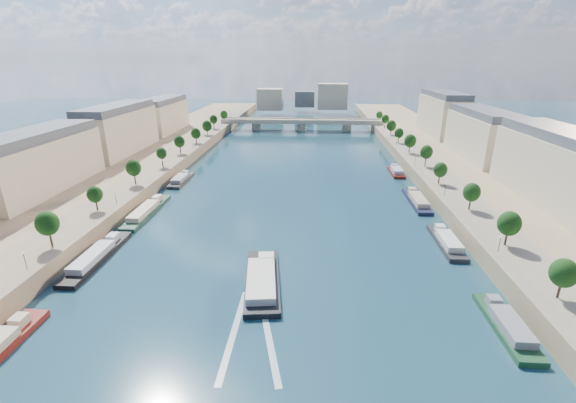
# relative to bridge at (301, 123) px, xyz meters

# --- Properties ---
(ground) EXTENTS (700.00, 700.00, 0.00)m
(ground) POSITION_rel_bridge_xyz_m (0.00, -134.23, -5.08)
(ground) COLOR #0D2A3B
(ground) RESTS_ON ground
(quay_left) EXTENTS (44.00, 520.00, 5.00)m
(quay_left) POSITION_rel_bridge_xyz_m (-72.00, -134.23, -2.58)
(quay_left) COLOR #9E8460
(quay_left) RESTS_ON ground
(quay_right) EXTENTS (44.00, 520.00, 5.00)m
(quay_right) POSITION_rel_bridge_xyz_m (72.00, -134.23, -2.58)
(quay_right) COLOR #9E8460
(quay_right) RESTS_ON ground
(pave_left) EXTENTS (14.00, 520.00, 0.10)m
(pave_left) POSITION_rel_bridge_xyz_m (-57.00, -134.23, -0.03)
(pave_left) COLOR gray
(pave_left) RESTS_ON quay_left
(pave_right) EXTENTS (14.00, 520.00, 0.10)m
(pave_right) POSITION_rel_bridge_xyz_m (57.00, -134.23, -0.03)
(pave_right) COLOR gray
(pave_right) RESTS_ON quay_right
(trees_left) EXTENTS (4.80, 268.80, 8.26)m
(trees_left) POSITION_rel_bridge_xyz_m (-55.00, -132.23, 5.39)
(trees_left) COLOR #382B1E
(trees_left) RESTS_ON ground
(trees_right) EXTENTS (4.80, 268.80, 8.26)m
(trees_right) POSITION_rel_bridge_xyz_m (55.00, -124.23, 5.39)
(trees_right) COLOR #382B1E
(trees_right) RESTS_ON ground
(lamps_left) EXTENTS (0.36, 200.36, 4.28)m
(lamps_left) POSITION_rel_bridge_xyz_m (-52.50, -144.23, 2.70)
(lamps_left) COLOR black
(lamps_left) RESTS_ON ground
(lamps_right) EXTENTS (0.36, 200.36, 4.28)m
(lamps_right) POSITION_rel_bridge_xyz_m (52.50, -129.23, 2.70)
(lamps_right) COLOR black
(lamps_right) RESTS_ON ground
(buildings_left) EXTENTS (16.00, 226.00, 23.20)m
(buildings_left) POSITION_rel_bridge_xyz_m (-85.00, -122.23, 11.37)
(buildings_left) COLOR beige
(buildings_left) RESTS_ON ground
(buildings_right) EXTENTS (16.00, 226.00, 23.20)m
(buildings_right) POSITION_rel_bridge_xyz_m (85.00, -122.23, 11.37)
(buildings_right) COLOR beige
(buildings_right) RESTS_ON ground
(skyline) EXTENTS (79.00, 42.00, 22.00)m
(skyline) POSITION_rel_bridge_xyz_m (3.19, 85.29, 9.57)
(skyline) COLOR beige
(skyline) RESTS_ON ground
(bridge) EXTENTS (112.00, 12.00, 8.15)m
(bridge) POSITION_rel_bridge_xyz_m (0.00, 0.00, 0.00)
(bridge) COLOR #C1B79E
(bridge) RESTS_ON ground
(tour_barge) EXTENTS (10.62, 26.92, 3.67)m
(tour_barge) POSITION_rel_bridge_xyz_m (-2.34, -198.45, -4.12)
(tour_barge) COLOR black
(tour_barge) RESTS_ON ground
(wake) EXTENTS (10.73, 26.00, 0.04)m
(wake) POSITION_rel_bridge_xyz_m (-2.34, -215.09, -5.06)
(wake) COLOR silver
(wake) RESTS_ON ground
(moored_barges_left) EXTENTS (5.00, 156.69, 3.60)m
(moored_barges_left) POSITION_rel_bridge_xyz_m (-45.50, -192.47, -4.24)
(moored_barges_left) COLOR #1A1835
(moored_barges_left) RESTS_ON ground
(moored_barges_right) EXTENTS (5.00, 157.10, 3.60)m
(moored_barges_right) POSITION_rel_bridge_xyz_m (45.50, -178.46, -4.24)
(moored_barges_right) COLOR black
(moored_barges_right) RESTS_ON ground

